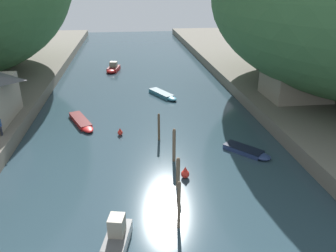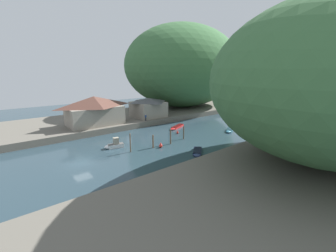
{
  "view_description": "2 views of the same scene",
  "coord_description": "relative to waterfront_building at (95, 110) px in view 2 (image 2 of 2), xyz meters",
  "views": [
    {
      "loc": [
        -1.78,
        -7.7,
        13.81
      ],
      "look_at": [
        1.88,
        20.78,
        1.15
      ],
      "focal_mm": 35.0,
      "sensor_mm": 36.0,
      "label": 1
    },
    {
      "loc": [
        33.2,
        -9.6,
        13.59
      ],
      "look_at": [
        -2.93,
        19.23,
        2.12
      ],
      "focal_mm": 24.0,
      "sensor_mm": 36.0,
      "label": 2
    }
  ],
  "objects": [
    {
      "name": "boat_far_right_bank",
      "position": [
        25.34,
        7.62,
        -4.56
      ],
      "size": [
        3.84,
        4.08,
        0.44
      ],
      "rotation": [
        0.0,
        0.0,
        3.87
      ],
      "color": "navy",
      "rests_on": "water_surface"
    },
    {
      "name": "person_on_quay",
      "position": [
        2.61,
        -0.78,
        -2.41
      ],
      "size": [
        0.35,
        0.43,
        1.69
      ],
      "rotation": [
        0.0,
        0.0,
        1.95
      ],
      "color": "#282D3D",
      "rests_on": "left_bank"
    },
    {
      "name": "right_bank_cottage",
      "position": [
        34.51,
        17.93,
        -0.8
      ],
      "size": [
        7.18,
        6.32,
        5.01
      ],
      "color": "gray",
      "rests_on": "right_bank"
    },
    {
      "name": "boat_cabin_cruiser",
      "position": [
        10.18,
        15.99,
        -4.54
      ],
      "size": [
        3.32,
        5.79,
        0.47
      ],
      "rotation": [
        0.0,
        0.0,
        3.54
      ],
      "color": "red",
      "rests_on": "water_surface"
    },
    {
      "name": "person_by_boathouse",
      "position": [
        3.85,
        11.33,
        -2.41
      ],
      "size": [
        0.29,
        0.41,
        1.69
      ],
      "rotation": [
        0.0,
        0.0,
        1.76
      ],
      "color": "#282D3D",
      "rests_on": "left_bank"
    },
    {
      "name": "right_bank",
      "position": [
        39.96,
        21.15,
        -4.08
      ],
      "size": [
        22.0,
        120.0,
        1.38
      ],
      "color": "#666056",
      "rests_on": "ground"
    },
    {
      "name": "boat_open_rowboat",
      "position": [
        19.79,
        24.0,
        -4.52
      ],
      "size": [
        3.56,
        5.35,
        0.51
      ],
      "rotation": [
        0.0,
        0.0,
        3.62
      ],
      "color": "teal",
      "rests_on": "water_surface"
    },
    {
      "name": "boat_red_skiff",
      "position": [
        12.84,
        38.34,
        -4.3
      ],
      "size": [
        2.44,
        4.32,
        1.54
      ],
      "rotation": [
        0.0,
        0.0,
        2.92
      ],
      "color": "red",
      "rests_on": "water_surface"
    },
    {
      "name": "channel_buoy_far",
      "position": [
        19.15,
        4.55,
        -4.39
      ],
      "size": [
        0.65,
        0.65,
        0.97
      ],
      "color": "red",
      "rests_on": "water_surface"
    },
    {
      "name": "mooring_post_middle",
      "position": [
        18.66,
        7.23,
        -3.28
      ],
      "size": [
        0.27,
        0.27,
        2.97
      ],
      "color": "brown",
      "rests_on": "water_surface"
    },
    {
      "name": "boat_near_quay",
      "position": [
        14.01,
        -2.12,
        -4.22
      ],
      "size": [
        1.92,
        3.57,
        1.86
      ],
      "rotation": [
        0.0,
        0.0,
        2.92
      ],
      "color": "white",
      "rests_on": "water_surface"
    },
    {
      "name": "mooring_post_second",
      "position": [
        18.39,
        3.4,
        -3.53
      ],
      "size": [
        0.29,
        0.29,
        2.46
      ],
      "color": "brown",
      "rests_on": "water_surface"
    },
    {
      "name": "boathouse_shed",
      "position": [
        -0.13,
        14.78,
        -0.79
      ],
      "size": [
        8.38,
        8.24,
        5.06
      ],
      "color": "gray",
      "rests_on": "left_bank"
    },
    {
      "name": "hillside_left",
      "position": [
        -7.3,
        34.85,
        10.18
      ],
      "size": [
        30.79,
        43.11,
        27.14
      ],
      "color": "#3D6B3D",
      "rests_on": "left_bank"
    },
    {
      "name": "mooring_post_fourth",
      "position": [
        17.83,
        11.35,
        -3.41
      ],
      "size": [
        0.22,
        0.22,
        2.71
      ],
      "color": "brown",
      "rests_on": "water_surface"
    },
    {
      "name": "mooring_post_nearest",
      "position": [
        17.77,
        -0.86,
        -3.1
      ],
      "size": [
        0.22,
        0.22,
        3.33
      ],
      "color": "brown",
      "rests_on": "water_surface"
    },
    {
      "name": "left_bank",
      "position": [
        -6.2,
        21.15,
        -4.08
      ],
      "size": [
        22.0,
        120.0,
        1.38
      ],
      "color": "#666056",
      "rests_on": "ground"
    },
    {
      "name": "waterfront_building",
      "position": [
        0.0,
        0.0,
        0.0
      ],
      "size": [
        7.71,
        12.76,
        6.54
      ],
      "color": "gray",
      "rests_on": "left_bank"
    },
    {
      "name": "water_surface",
      "position": [
        16.88,
        21.15,
        -4.77
      ],
      "size": [
        130.0,
        130.0,
        0.0
      ],
      "primitive_type": "plane",
      "color": "#283D47",
      "rests_on": "ground"
    },
    {
      "name": "channel_buoy_near",
      "position": [
        14.15,
        12.92,
        -4.48
      ],
      "size": [
        0.51,
        0.51,
        0.76
      ],
      "color": "red",
      "rests_on": "water_surface"
    }
  ]
}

